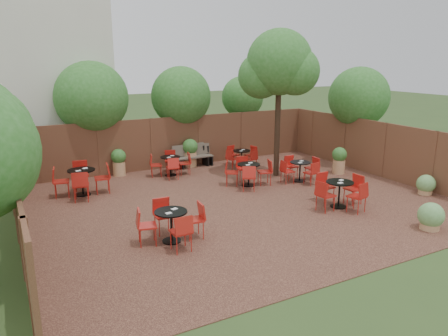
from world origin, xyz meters
TOP-DOWN VIEW (x-y plane):
  - ground at (0.00, 0.00)m, footprint 80.00×80.00m
  - courtyard_paving at (0.00, 0.00)m, footprint 12.00×10.00m
  - fence_back at (0.00, 5.00)m, footprint 12.00×0.08m
  - fence_left at (-6.00, 0.00)m, footprint 0.08×10.00m
  - fence_right at (6.00, 0.00)m, footprint 0.08×10.00m
  - neighbour_building at (-4.50, 8.00)m, footprint 5.00×4.00m
  - overhang_foliage at (-1.89, 2.85)m, footprint 15.68×10.72m
  - courtyard_tree at (2.71, 1.98)m, footprint 2.53×2.43m
  - park_bench_left at (0.41, 4.62)m, footprint 1.50×0.65m
  - park_bench_right at (0.63, 4.62)m, footprint 1.42×0.50m
  - bistro_tables at (-0.20, 1.21)m, footprint 8.61×7.08m
  - planters at (-0.63, 3.90)m, footprint 11.14×4.16m
  - low_shrubs at (4.47, -3.48)m, footprint 3.02×2.59m

SIDE VIEW (x-z plane):
  - ground at x=0.00m, z-range 0.00..0.00m
  - courtyard_paving at x=0.00m, z-range 0.00..0.02m
  - low_shrubs at x=4.47m, z-range -0.02..0.68m
  - bistro_tables at x=-0.20m, z-range -0.02..0.94m
  - park_bench_right at x=0.63m, z-range 0.03..0.90m
  - park_bench_left at x=0.41m, z-range 0.03..0.94m
  - planters at x=-0.63m, z-range 0.02..1.13m
  - fence_back at x=0.00m, z-range 0.00..2.00m
  - fence_left at x=-6.00m, z-range 0.00..2.00m
  - fence_right at x=6.00m, z-range 0.00..2.00m
  - overhang_foliage at x=-1.89m, z-range 1.37..4.04m
  - courtyard_tree at x=2.71m, z-range 1.31..6.51m
  - neighbour_building at x=-4.50m, z-range 0.00..8.00m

